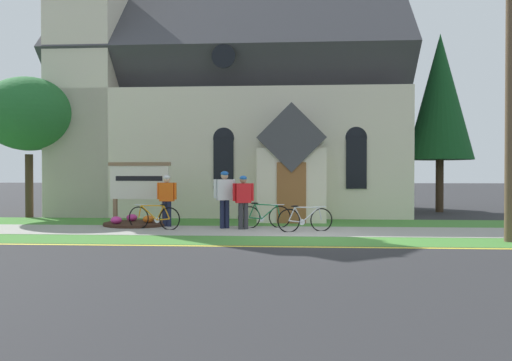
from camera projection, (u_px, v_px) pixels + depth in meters
The scene contains 17 objects.
ground at pixel (304, 223), 17.51m from camera, with size 140.00×140.00×0.00m, color #2B2B2D.
sidewalk_slab at pixel (207, 230), 15.21m from camera, with size 32.00×2.56×0.01m, color #99968E.
grass_verge at pixel (193, 240), 13.06m from camera, with size 32.00×1.76×0.01m, color #427F33.
church_lawn at pixel (219, 222), 17.83m from camera, with size 24.00×2.67×0.01m, color #427F33.
curb_paint_stripe at pixel (185, 246), 12.03m from camera, with size 28.00×0.16×0.01m, color yellow.
church_building at pixel (227, 111), 23.07m from camera, with size 14.66×10.24×12.62m.
church_sign at pixel (139, 183), 16.95m from camera, with size 2.16×0.29×2.09m.
flower_bed at pixel (137, 223), 16.73m from camera, with size 2.19×2.19×0.34m.
bicycle_orange at pixel (264, 216), 15.95m from camera, with size 1.66×0.42×0.83m.
bicycle_blue at pixel (154, 217), 15.58m from camera, with size 1.74×0.51×0.80m.
bicycle_white at pixel (305, 219), 14.93m from camera, with size 1.65×0.61×0.80m.
cyclist_in_red_jersey at pixel (243, 198), 15.51m from camera, with size 0.64×0.36×1.65m.
cyclist_in_green_jersey at pixel (167, 197), 16.31m from camera, with size 0.65×0.27×1.66m.
cyclist_in_orange_jersey at pixel (225, 194), 15.77m from camera, with size 0.66×0.40×1.79m.
utility_pole at pixel (507, 45), 12.69m from camera, with size 3.12×0.28×8.92m.
roadside_conifer at pixel (440, 97), 22.39m from camera, with size 2.89×2.89×7.90m.
yard_deciduous_tree at pixel (29, 114), 19.72m from camera, with size 3.55×3.55×5.46m.
Camera 1 is at (-0.52, -13.56, 1.73)m, focal length 35.57 mm.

